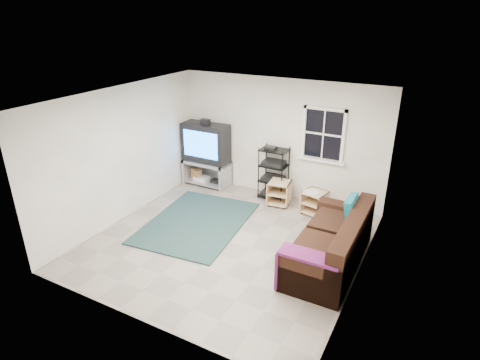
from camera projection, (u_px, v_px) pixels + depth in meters
The scene contains 8 objects.
room at pixel (323, 138), 8.12m from camera, with size 4.60×4.62×4.60m.
tv_unit at pixel (206, 149), 9.29m from camera, with size 1.09×0.54×1.60m.
av_rack at pixel (273, 176), 8.76m from camera, with size 0.59×0.43×1.17m.
side_table_left at pixel (280, 192), 8.57m from camera, with size 0.50×0.50×0.53m.
side_table_right at pixel (315, 201), 8.17m from camera, with size 0.52×0.52×0.50m.
sofa at pixel (332, 246), 6.50m from camera, with size 0.97×2.18×1.00m.
shag_rug at pixel (197, 222), 7.89m from camera, with size 1.76×2.41×0.03m, color black.
paper_bag at pixel (196, 176), 9.65m from camera, with size 0.25×0.16×0.35m, color #996D44.
Camera 1 is at (3.14, -5.40, 3.90)m, focal length 30.00 mm.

